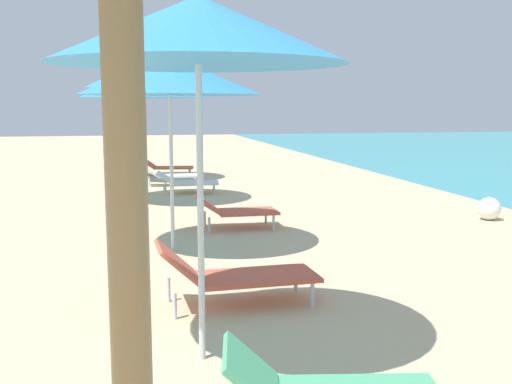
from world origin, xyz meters
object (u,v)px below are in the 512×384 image
object	(u,v)px
umbrella_farthest	(135,76)
umbrella_fourth	(144,85)
lounger_farthest_inland	(169,174)
lounger_third_shoreside	(236,210)
lounger_farthest_shoreside	(166,166)
beach_ball	(489,209)
lounger_second_shoreside	(234,273)
umbrella_third	(170,75)
lounger_fourth_shoreside	(187,182)
umbrella_second	(198,30)

from	to	relation	value
umbrella_farthest	umbrella_fourth	bearing A→B (deg)	-88.05
lounger_farthest_inland	lounger_third_shoreside	bearing A→B (deg)	-82.71
lounger_farthest_shoreside	beach_ball	size ratio (longest dim) A/B	3.98
lounger_second_shoreside	lounger_farthest_shoreside	bearing A→B (deg)	87.21
umbrella_third	lounger_farthest_shoreside	size ratio (longest dim) A/B	1.69
lounger_fourth_shoreside	umbrella_farthest	world-z (taller)	umbrella_farthest
lounger_third_shoreside	umbrella_farthest	size ratio (longest dim) A/B	0.42
umbrella_farthest	lounger_farthest_inland	world-z (taller)	umbrella_farthest
lounger_third_shoreside	umbrella_third	bearing A→B (deg)	-130.24
lounger_fourth_shoreside	lounger_farthest_inland	xyz separation A→B (m)	(-0.29, 1.42, 0.01)
umbrella_fourth	lounger_farthest_shoreside	size ratio (longest dim) A/B	1.70
lounger_farthest_shoreside	lounger_farthest_inland	xyz separation A→B (m)	(-0.06, -2.28, 0.02)
lounger_fourth_shoreside	lounger_farthest_shoreside	distance (m)	3.70
lounger_farthest_shoreside	lounger_farthest_inland	size ratio (longest dim) A/B	1.14
umbrella_second	lounger_farthest_inland	bearing A→B (deg)	87.42
umbrella_second	lounger_third_shoreside	xyz separation A→B (m)	(1.14, 4.91, -2.18)
beach_ball	umbrella_farthest	bearing A→B (deg)	130.01
umbrella_third	umbrella_farthest	world-z (taller)	umbrella_farthest
lounger_farthest_shoreside	umbrella_second	bearing A→B (deg)	-83.85
lounger_farthest_inland	beach_ball	world-z (taller)	lounger_farthest_inland
lounger_second_shoreside	umbrella_farthest	size ratio (longest dim) A/B	0.52
umbrella_farthest	lounger_second_shoreside	bearing A→B (deg)	-85.89
lounger_third_shoreside	lounger_farthest_shoreside	size ratio (longest dim) A/B	0.82
umbrella_second	lounger_third_shoreside	world-z (taller)	umbrella_second
umbrella_second	umbrella_farthest	distance (m)	11.60
beach_ball	lounger_farthest_inland	bearing A→B (deg)	131.53
umbrella_fourth	umbrella_farthest	xyz separation A→B (m)	(-0.13, 3.71, 0.34)
lounger_second_shoreside	umbrella_fourth	distance (m)	7.00
lounger_fourth_shoreside	lounger_farthest_inland	size ratio (longest dim) A/B	1.04
umbrella_third	umbrella_fourth	distance (m)	4.27
umbrella_third	lounger_second_shoreside	bearing A→B (deg)	-80.16
lounger_second_shoreside	lounger_fourth_shoreside	size ratio (longest dim) A/B	1.11
lounger_second_shoreside	umbrella_farthest	bearing A→B (deg)	91.63
lounger_third_shoreside	lounger_farthest_shoreside	distance (m)	7.78
umbrella_third	umbrella_fourth	world-z (taller)	umbrella_fourth
beach_ball	umbrella_second	bearing A→B (deg)	-139.55
umbrella_second	lounger_farthest_shoreside	bearing A→B (deg)	87.62
umbrella_fourth	beach_ball	distance (m)	6.85
umbrella_second	lounger_third_shoreside	distance (m)	5.49
lounger_second_shoreside	lounger_fourth_shoreside	xyz separation A→B (m)	(0.30, 7.76, -0.06)
umbrella_second	umbrella_third	world-z (taller)	umbrella_second
umbrella_fourth	umbrella_second	bearing A→B (deg)	-88.86
umbrella_farthest	beach_ball	world-z (taller)	umbrella_farthest
umbrella_third	beach_ball	distance (m)	5.96
lounger_third_shoreside	umbrella_farthest	distance (m)	7.24
lounger_third_shoreside	beach_ball	world-z (taller)	lounger_third_shoreside
umbrella_fourth	umbrella_farthest	world-z (taller)	umbrella_farthest
umbrella_second	umbrella_fourth	world-z (taller)	umbrella_second
umbrella_third	umbrella_fourth	bearing A→B (deg)	92.71
lounger_third_shoreside	beach_ball	xyz separation A→B (m)	(4.37, -0.21, -0.10)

